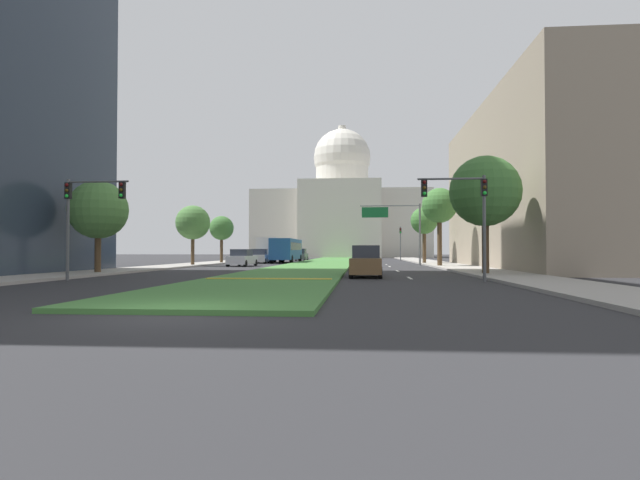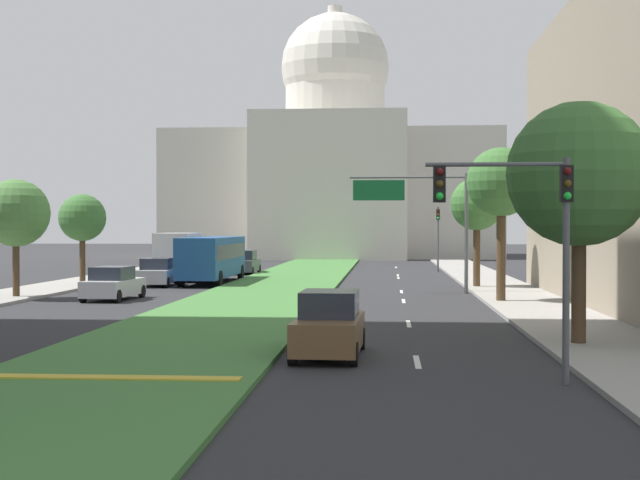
# 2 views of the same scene
# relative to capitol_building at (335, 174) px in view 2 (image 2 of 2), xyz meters

# --- Properties ---
(ground_plane) EXTENTS (260.00, 260.00, 0.00)m
(ground_plane) POSITION_rel_capitol_building_xyz_m (0.00, -51.27, -10.08)
(ground_plane) COLOR #2B2B2D
(grass_median) EXTENTS (6.86, 93.82, 0.14)m
(grass_median) POSITION_rel_capitol_building_xyz_m (0.00, -56.48, -10.01)
(grass_median) COLOR #427A38
(grass_median) RESTS_ON ground_plane
(median_curb_nose) EXTENTS (6.17, 0.50, 0.04)m
(median_curb_nose) POSITION_rel_capitol_building_xyz_m (0.00, -90.78, -9.92)
(median_curb_nose) COLOR gold
(median_curb_nose) RESTS_ON grass_median
(lane_dashes_right) EXTENTS (0.16, 59.23, 0.01)m
(lane_dashes_right) POSITION_rel_capitol_building_xyz_m (7.20, -58.69, -10.07)
(lane_dashes_right) COLOR silver
(lane_dashes_right) RESTS_ON ground_plane
(sidewalk_left) EXTENTS (4.00, 93.82, 0.15)m
(sidewalk_left) POSITION_rel_capitol_building_xyz_m (-12.98, -61.69, -10.00)
(sidewalk_left) COLOR #9E9991
(sidewalk_left) RESTS_ON ground_plane
(sidewalk_right) EXTENTS (4.00, 93.82, 0.15)m
(sidewalk_right) POSITION_rel_capitol_building_xyz_m (12.98, -61.69, -10.00)
(sidewalk_right) COLOR #9E9991
(sidewalk_right) RESTS_ON ground_plane
(capitol_building) EXTENTS (38.84, 27.00, 30.71)m
(capitol_building) POSITION_rel_capitol_building_xyz_m (0.00, 0.00, 0.00)
(capitol_building) COLOR beige
(capitol_building) RESTS_ON ground_plane
(traffic_light_near_right) EXTENTS (3.34, 0.35, 5.20)m
(traffic_light_near_right) POSITION_rel_capitol_building_xyz_m (9.63, -90.11, -6.28)
(traffic_light_near_right) COLOR #515456
(traffic_light_near_right) RESTS_ON ground_plane
(traffic_light_far_right) EXTENTS (0.28, 0.35, 5.20)m
(traffic_light_far_right) POSITION_rel_capitol_building_xyz_m (10.48, -37.79, -6.76)
(traffic_light_far_right) COLOR #515456
(traffic_light_far_right) RESTS_ON ground_plane
(overhead_guide_sign) EXTENTS (6.40, 0.20, 6.50)m
(overhead_guide_sign) POSITION_rel_capitol_building_xyz_m (8.25, -61.64, -5.39)
(overhead_guide_sign) COLOR #515456
(overhead_guide_sign) RESTS_ON ground_plane
(street_tree_right_near) EXTENTS (4.34, 4.34, 7.37)m
(street_tree_right_near) POSITION_rel_capitol_building_xyz_m (12.12, -83.54, -4.91)
(street_tree_right_near) COLOR #4C3823
(street_tree_right_near) RESTS_ON ground_plane
(street_tree_left_mid) EXTENTS (3.38, 3.38, 5.99)m
(street_tree_left_mid) POSITION_rel_capitol_building_xyz_m (-12.08, -67.04, -5.80)
(street_tree_left_mid) COLOR #4C3823
(street_tree_left_mid) RESTS_ON ground_plane
(street_tree_right_mid) EXTENTS (3.26, 3.26, 7.36)m
(street_tree_right_mid) POSITION_rel_capitol_building_xyz_m (11.75, -67.91, -4.43)
(street_tree_right_mid) COLOR #4C3823
(street_tree_right_mid) RESTS_ON ground_plane
(street_tree_left_far) EXTENTS (2.82, 2.82, 5.58)m
(street_tree_left_far) POSITION_rel_capitol_building_xyz_m (-11.78, -57.97, -5.96)
(street_tree_left_far) COLOR #4C3823
(street_tree_left_far) RESTS_ON ground_plane
(street_tree_right_far) EXTENTS (3.07, 3.07, 6.48)m
(street_tree_right_far) POSITION_rel_capitol_building_xyz_m (11.62, -57.64, -5.20)
(street_tree_right_far) COLOR #4C3823
(street_tree_right_far) RESTS_ON ground_plane
(sedan_lead_stopped) EXTENTS (1.93, 4.27, 1.83)m
(sedan_lead_stopped) POSITION_rel_capitol_building_xyz_m (4.79, -85.97, -9.23)
(sedan_lead_stopped) COLOR brown
(sedan_lead_stopped) RESTS_ON ground_plane
(sedan_midblock) EXTENTS (2.19, 4.51, 1.66)m
(sedan_midblock) POSITION_rel_capitol_building_xyz_m (-7.09, -67.20, -9.30)
(sedan_midblock) COLOR #BCBCC1
(sedan_midblock) RESTS_ON ground_plane
(sedan_distant) EXTENTS (2.16, 4.22, 1.71)m
(sedan_distant) POSITION_rel_capitol_building_xyz_m (-7.52, -56.84, -9.28)
(sedan_distant) COLOR #BCBCC1
(sedan_distant) RESTS_ON ground_plane
(sedan_far_horizon) EXTENTS (2.03, 4.40, 1.81)m
(sedan_far_horizon) POSITION_rel_capitol_building_xyz_m (-4.52, -42.16, -9.24)
(sedan_far_horizon) COLOR #4C5156
(sedan_far_horizon) RESTS_ON ground_plane
(box_truck_delivery) EXTENTS (2.40, 6.40, 3.20)m
(box_truck_delivery) POSITION_rel_capitol_building_xyz_m (-7.46, -50.88, -8.40)
(box_truck_delivery) COLOR brown
(box_truck_delivery) RESTS_ON ground_plane
(city_bus) EXTENTS (2.62, 11.00, 2.95)m
(city_bus) POSITION_rel_capitol_building_xyz_m (-4.79, -53.49, -8.31)
(city_bus) COLOR #1E4C8C
(city_bus) RESTS_ON ground_plane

